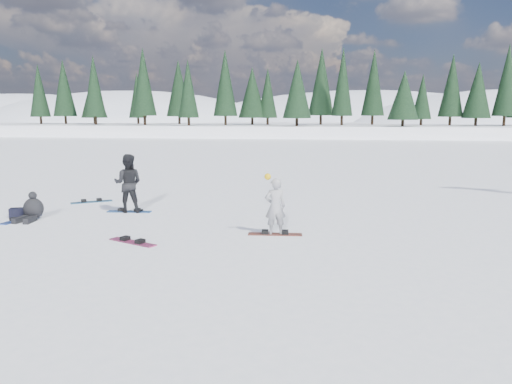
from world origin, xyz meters
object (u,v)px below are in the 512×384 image
snowboarder_woman (275,206)px  seated_rider (33,209)px  snowboard_loose_a (21,219)px  snowboarder_man (128,183)px  gear_bag (17,213)px  snowboard_loose_b (133,242)px  snowboard_loose_c (92,202)px

snowboarder_woman → seated_rider: size_ratio=1.62×
snowboarder_woman → snowboard_loose_a: bearing=-22.3°
snowboarder_woman → snowboard_loose_a: 8.25m
snowboarder_man → gear_bag: snowboarder_man is taller
snowboarder_woman → seated_rider: (-7.82, 0.94, -0.47)m
snowboarder_woman → snowboarder_man: 5.81m
snowboard_loose_a → snowboard_loose_b: same height
snowboarder_woman → snowboard_loose_c: snowboarder_woman is taller
snowboarder_woman → snowboarder_man: (-5.25, 2.49, 0.18)m
snowboarder_woman → gear_bag: snowboarder_woman is taller
seated_rider → snowboarder_man: bearing=34.7°
snowboarder_man → seated_rider: snowboarder_man is taller
snowboarder_man → snowboarder_woman: bearing=147.0°
snowboard_loose_a → seated_rider: bearing=-61.6°
snowboard_loose_a → snowboard_loose_c: same height
snowboard_loose_b → snowboarder_man: bearing=138.4°
gear_bag → snowboard_loose_b: bearing=-27.5°
seated_rider → snowboard_loose_a: size_ratio=0.72×
snowboarder_man → snowboard_loose_a: snowboarder_man is taller
snowboard_loose_b → snowboard_loose_c: bearing=150.1°
snowboarder_woman → snowboarder_man: snowboarder_man is taller
snowboarder_man → snowboard_loose_a: (-2.92, -1.65, -0.98)m
snowboard_loose_a → snowboard_loose_c: (0.80, 3.23, 0.00)m
snowboarder_man → gear_bag: size_ratio=4.41×
snowboarder_woman → snowboard_loose_b: snowboarder_woman is taller
snowboard_loose_c → seated_rider: bearing=-130.8°
seated_rider → snowboard_loose_a: 0.49m
snowboarder_woman → gear_bag: bearing=-24.4°
snowboard_loose_a → snowboarder_woman: bearing=-83.9°
snowboarder_man → snowboard_loose_b: (1.63, -3.84, -0.98)m
seated_rider → gear_bag: size_ratio=2.38×
snowboarder_woman → snowboarder_man: size_ratio=0.88×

